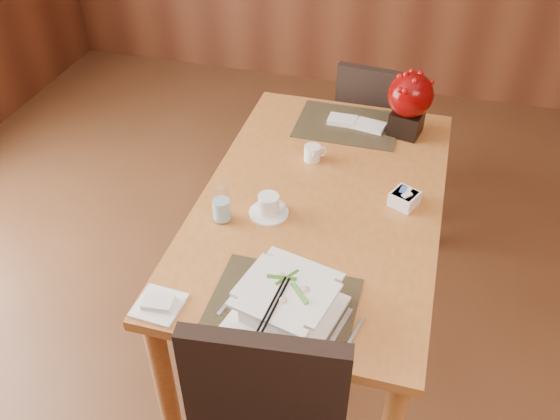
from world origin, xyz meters
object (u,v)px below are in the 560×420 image
(coffee_cup, at_px, (269,206))
(berry_decor, at_px, (410,101))
(sugar_caddy, at_px, (404,199))
(creamer_jug, at_px, (312,153))
(dining_table, at_px, (320,218))
(bread_plate, at_px, (159,305))
(soup_setting, at_px, (287,302))
(water_glass, at_px, (221,202))
(far_chair, at_px, (377,131))

(coffee_cup, bearing_deg, berry_decor, 58.67)
(sugar_caddy, bearing_deg, creamer_jug, 153.61)
(coffee_cup, relative_size, berry_decor, 0.52)
(dining_table, distance_m, bread_plate, 0.77)
(dining_table, distance_m, sugar_caddy, 0.33)
(dining_table, height_order, bread_plate, bread_plate)
(creamer_jug, relative_size, bread_plate, 0.63)
(soup_setting, height_order, berry_decor, berry_decor)
(soup_setting, relative_size, bread_plate, 2.54)
(water_glass, bearing_deg, bread_plate, -96.22)
(bread_plate, bearing_deg, berry_decor, 62.74)
(berry_decor, bearing_deg, dining_table, -114.89)
(far_chair, bearing_deg, soup_setting, 93.26)
(soup_setting, height_order, coffee_cup, soup_setting)
(dining_table, height_order, sugar_caddy, sugar_caddy)
(far_chair, bearing_deg, sugar_caddy, 109.13)
(water_glass, xyz_separation_m, far_chair, (0.43, 1.15, -0.32))
(coffee_cup, xyz_separation_m, bread_plate, (-0.20, -0.52, -0.03))
(coffee_cup, xyz_separation_m, sugar_caddy, (0.47, 0.19, -0.01))
(water_glass, height_order, sugar_caddy, water_glass)
(dining_table, relative_size, bread_plate, 10.61)
(sugar_caddy, relative_size, berry_decor, 0.32)
(creamer_jug, xyz_separation_m, sugar_caddy, (0.40, -0.20, -0.00))
(sugar_caddy, bearing_deg, coffee_cup, -158.26)
(sugar_caddy, xyz_separation_m, berry_decor, (-0.05, 0.51, 0.13))
(soup_setting, distance_m, sugar_caddy, 0.70)
(berry_decor, height_order, bread_plate, berry_decor)
(soup_setting, xyz_separation_m, bread_plate, (-0.39, -0.07, -0.05))
(coffee_cup, height_order, bread_plate, coffee_cup)
(bread_plate, bearing_deg, water_glass, 83.78)
(dining_table, relative_size, sugar_caddy, 16.32)
(coffee_cup, xyz_separation_m, creamer_jug, (0.07, 0.39, -0.00))
(soup_setting, distance_m, berry_decor, 1.17)
(creamer_jug, distance_m, berry_decor, 0.48)
(creamer_jug, distance_m, far_chair, 0.77)
(coffee_cup, distance_m, creamer_jug, 0.39)
(water_glass, relative_size, bread_plate, 1.15)
(soup_setting, bearing_deg, creamer_jug, 111.30)
(water_glass, height_order, far_chair, water_glass)
(coffee_cup, relative_size, bread_plate, 1.04)
(coffee_cup, relative_size, sugar_caddy, 1.60)
(creamer_jug, distance_m, sugar_caddy, 0.45)
(sugar_caddy, distance_m, bread_plate, 0.98)
(soup_setting, relative_size, far_chair, 0.40)
(water_glass, xyz_separation_m, bread_plate, (-0.05, -0.45, -0.08))
(dining_table, relative_size, berry_decor, 5.27)
(dining_table, relative_size, coffee_cup, 10.20)
(soup_setting, distance_m, creamer_jug, 0.84)
(berry_decor, bearing_deg, far_chair, 111.51)
(bread_plate, bearing_deg, far_chair, 73.51)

